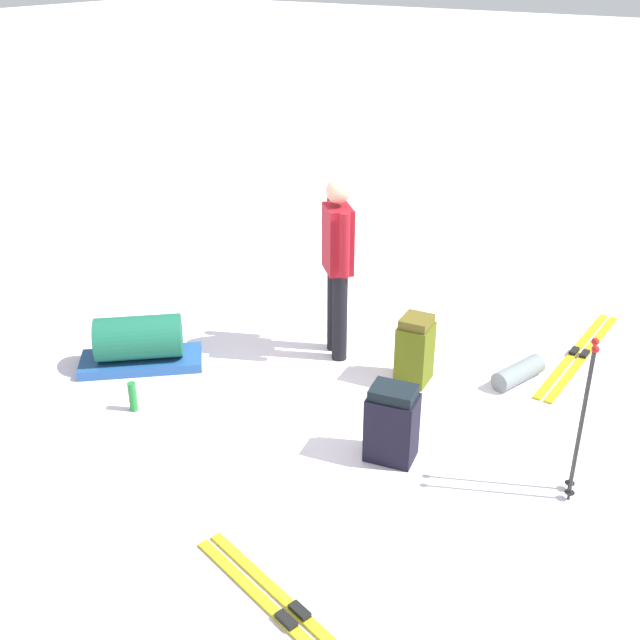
{
  "coord_description": "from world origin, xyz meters",
  "views": [
    {
      "loc": [
        -4.72,
        -3.14,
        3.5
      ],
      "look_at": [
        0.0,
        0.0,
        0.7
      ],
      "focal_mm": 42.9,
      "sensor_mm": 36.0,
      "label": 1
    }
  ],
  "objects_px": {
    "skier_standing": "(338,260)",
    "ski_pair_near": "(293,618)",
    "ski_poles_planted_near": "(583,413)",
    "sleeping_mat_rolled": "(518,373)",
    "ski_pair_far": "(579,354)",
    "gear_sled": "(139,344)",
    "backpack_bright": "(415,350)",
    "thermos_bottle": "(133,397)",
    "backpack_large_dark": "(392,424)"
  },
  "relations": [
    {
      "from": "skier_standing",
      "to": "backpack_large_dark",
      "type": "xyz_separation_m",
      "value": [
        -1.15,
        -1.22,
        -0.66
      ]
    },
    {
      "from": "gear_sled",
      "to": "ski_pair_near",
      "type": "bearing_deg",
      "value": -119.61
    },
    {
      "from": "ski_pair_near",
      "to": "skier_standing",
      "type": "bearing_deg",
      "value": 28.0
    },
    {
      "from": "sleeping_mat_rolled",
      "to": "ski_pair_near",
      "type": "bearing_deg",
      "value": 177.96
    },
    {
      "from": "backpack_large_dark",
      "to": "sleeping_mat_rolled",
      "type": "distance_m",
      "value": 1.66
    },
    {
      "from": "gear_sled",
      "to": "thermos_bottle",
      "type": "distance_m",
      "value": 0.76
    },
    {
      "from": "skier_standing",
      "to": "backpack_bright",
      "type": "bearing_deg",
      "value": -93.32
    },
    {
      "from": "skier_standing",
      "to": "backpack_large_dark",
      "type": "relative_size",
      "value": 2.79
    },
    {
      "from": "gear_sled",
      "to": "sleeping_mat_rolled",
      "type": "height_order",
      "value": "gear_sled"
    },
    {
      "from": "backpack_bright",
      "to": "ski_pair_near",
      "type": "bearing_deg",
      "value": -166.52
    },
    {
      "from": "ski_pair_far",
      "to": "ski_poles_planted_near",
      "type": "height_order",
      "value": "ski_poles_planted_near"
    },
    {
      "from": "backpack_large_dark",
      "to": "ski_poles_planted_near",
      "type": "distance_m",
      "value": 1.36
    },
    {
      "from": "backpack_large_dark",
      "to": "thermos_bottle",
      "type": "relative_size",
      "value": 2.35
    },
    {
      "from": "backpack_bright",
      "to": "thermos_bottle",
      "type": "xyz_separation_m",
      "value": [
        -1.72,
        1.72,
        -0.18
      ]
    },
    {
      "from": "ski_pair_near",
      "to": "backpack_large_dark",
      "type": "distance_m",
      "value": 1.73
    },
    {
      "from": "gear_sled",
      "to": "sleeping_mat_rolled",
      "type": "distance_m",
      "value": 3.42
    },
    {
      "from": "ski_pair_far",
      "to": "backpack_large_dark",
      "type": "height_order",
      "value": "backpack_large_dark"
    },
    {
      "from": "ski_pair_far",
      "to": "gear_sled",
      "type": "relative_size",
      "value": 1.76
    },
    {
      "from": "ski_pair_near",
      "to": "ski_poles_planted_near",
      "type": "distance_m",
      "value": 2.32
    },
    {
      "from": "ski_pair_near",
      "to": "sleeping_mat_rolled",
      "type": "xyz_separation_m",
      "value": [
        3.28,
        -0.12,
        0.08
      ]
    },
    {
      "from": "backpack_bright",
      "to": "ski_poles_planted_near",
      "type": "distance_m",
      "value": 1.86
    },
    {
      "from": "gear_sled",
      "to": "sleeping_mat_rolled",
      "type": "relative_size",
      "value": 2.03
    },
    {
      "from": "skier_standing",
      "to": "ski_pair_near",
      "type": "height_order",
      "value": "skier_standing"
    },
    {
      "from": "backpack_large_dark",
      "to": "ski_poles_planted_near",
      "type": "xyz_separation_m",
      "value": [
        0.31,
        -1.27,
        0.38
      ]
    },
    {
      "from": "ski_pair_far",
      "to": "gear_sled",
      "type": "height_order",
      "value": "gear_sled"
    },
    {
      "from": "ski_poles_planted_near",
      "to": "sleeping_mat_rolled",
      "type": "distance_m",
      "value": 1.66
    },
    {
      "from": "skier_standing",
      "to": "thermos_bottle",
      "type": "xyz_separation_m",
      "value": [
        -1.77,
        0.88,
        -0.82
      ]
    },
    {
      "from": "ski_pair_far",
      "to": "backpack_large_dark",
      "type": "bearing_deg",
      "value": 163.24
    },
    {
      "from": "backpack_bright",
      "to": "sleeping_mat_rolled",
      "type": "relative_size",
      "value": 1.14
    },
    {
      "from": "ski_pair_near",
      "to": "sleeping_mat_rolled",
      "type": "distance_m",
      "value": 3.28
    },
    {
      "from": "ski_pair_near",
      "to": "backpack_bright",
      "type": "bearing_deg",
      "value": 13.48
    },
    {
      "from": "ski_pair_far",
      "to": "sleeping_mat_rolled",
      "type": "relative_size",
      "value": 3.59
    },
    {
      "from": "ski_pair_far",
      "to": "gear_sled",
      "type": "xyz_separation_m",
      "value": [
        -2.43,
        3.31,
        0.21
      ]
    },
    {
      "from": "ski_poles_planted_near",
      "to": "sleeping_mat_rolled",
      "type": "relative_size",
      "value": 2.22
    },
    {
      "from": "backpack_bright",
      "to": "sleeping_mat_rolled",
      "type": "bearing_deg",
      "value": -57.79
    },
    {
      "from": "skier_standing",
      "to": "gear_sled",
      "type": "bearing_deg",
      "value": 131.11
    },
    {
      "from": "backpack_bright",
      "to": "ski_pair_far",
      "type": "bearing_deg",
      "value": -40.63
    },
    {
      "from": "sleeping_mat_rolled",
      "to": "backpack_bright",
      "type": "bearing_deg",
      "value": 122.21
    },
    {
      "from": "backpack_bright",
      "to": "ski_poles_planted_near",
      "type": "bearing_deg",
      "value": -115.78
    },
    {
      "from": "backpack_large_dark",
      "to": "gear_sled",
      "type": "height_order",
      "value": "backpack_large_dark"
    },
    {
      "from": "ski_pair_near",
      "to": "ski_poles_planted_near",
      "type": "height_order",
      "value": "ski_poles_planted_near"
    },
    {
      "from": "skier_standing",
      "to": "sleeping_mat_rolled",
      "type": "bearing_deg",
      "value": -74.67
    },
    {
      "from": "sleeping_mat_rolled",
      "to": "backpack_large_dark",
      "type": "bearing_deg",
      "value": 165.79
    },
    {
      "from": "backpack_bright",
      "to": "gear_sled",
      "type": "height_order",
      "value": "backpack_bright"
    },
    {
      "from": "ski_pair_far",
      "to": "backpack_bright",
      "type": "relative_size",
      "value": 3.16
    },
    {
      "from": "ski_pair_near",
      "to": "thermos_bottle",
      "type": "xyz_separation_m",
      "value": [
        1.06,
        2.38,
        0.12
      ]
    },
    {
      "from": "ski_pair_near",
      "to": "backpack_large_dark",
      "type": "xyz_separation_m",
      "value": [
        1.68,
        0.29,
        0.29
      ]
    },
    {
      "from": "backpack_bright",
      "to": "sleeping_mat_rolled",
      "type": "distance_m",
      "value": 0.95
    },
    {
      "from": "backpack_large_dark",
      "to": "skier_standing",
      "type": "bearing_deg",
      "value": 46.58
    },
    {
      "from": "ski_poles_planted_near",
      "to": "ski_pair_near",
      "type": "bearing_deg",
      "value": 153.84
    }
  ]
}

